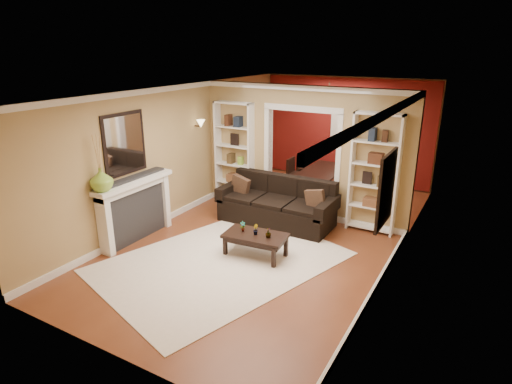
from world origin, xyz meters
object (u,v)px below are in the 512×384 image
Objects in this scene: sofa at (276,202)px; bookshelf_left at (235,154)px; coffee_table at (255,245)px; fireplace at (137,210)px; dining_table at (324,181)px; bookshelf_right at (374,174)px.

sofa is 1.62m from bookshelf_left.
fireplace is (-2.23, -0.49, 0.38)m from coffee_table.
dining_table is at bearing 87.11° from sofa.
dining_table is at bearing 87.77° from coffee_table.
bookshelf_left is at bearing 140.54° from dining_table.
bookshelf_left is 1.43× the size of dining_table.
bookshelf_right is (1.41, 2.04, 0.95)m from coffee_table.
sofa is 1.39× the size of fireplace.
coffee_table is 2.81m from bookshelf_left.
bookshelf_left reaches higher than dining_table.
bookshelf_right is 1.35× the size of fireplace.
sofa is 1.02× the size of bookshelf_left.
bookshelf_left is 1.00× the size of bookshelf_right.
sofa is at bearing 177.11° from dining_table.
coffee_table is (0.34, -1.46, -0.26)m from sofa.
fireplace is 4.76m from dining_table.
sofa is 2.37m from dining_table.
bookshelf_left reaches higher than coffee_table.
bookshelf_right reaches higher than coffee_table.
fireplace reaches higher than dining_table.
coffee_table is at bearing -50.36° from bookshelf_left.
sofa is 1.52m from coffee_table.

